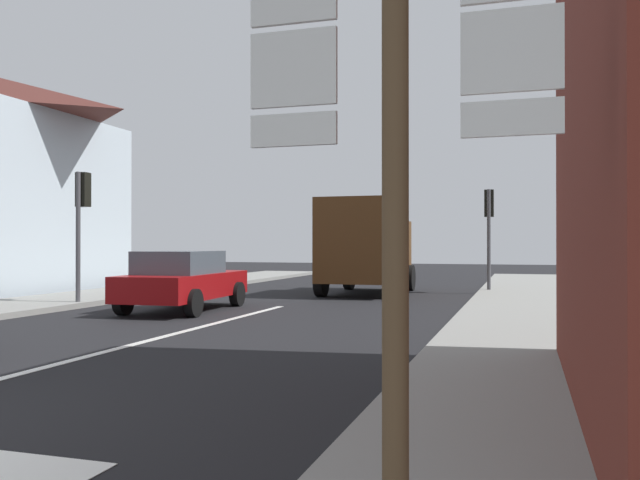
% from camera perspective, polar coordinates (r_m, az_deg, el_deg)
% --- Properties ---
extents(ground_plane, '(80.00, 80.00, 0.00)m').
position_cam_1_polar(ground_plane, '(15.48, -6.05, -6.44)').
color(ground_plane, black).
extents(sidewalk_right, '(2.98, 44.00, 0.14)m').
position_cam_1_polar(sidewalk_right, '(12.25, 17.72, -7.72)').
color(sidewalk_right, gray).
rests_on(sidewalk_right, ground).
extents(lane_centre_stripe, '(0.16, 12.00, 0.01)m').
position_cam_1_polar(lane_centre_stripe, '(11.94, -13.73, -8.23)').
color(lane_centre_stripe, silver).
rests_on(lane_centre_stripe, ground).
extents(sedan_far, '(2.15, 4.29, 1.47)m').
position_cam_1_polar(sedan_far, '(16.55, -11.80, -3.40)').
color(sedan_far, maroon).
rests_on(sedan_far, ground).
extents(delivery_truck, '(2.49, 5.00, 3.05)m').
position_cam_1_polar(delivery_truck, '(21.61, 4.06, -0.32)').
color(delivery_truck, '#4C2D14').
rests_on(delivery_truck, ground).
extents(route_sign_post, '(1.66, 0.14, 3.20)m').
position_cam_1_polar(route_sign_post, '(3.46, 6.59, 4.00)').
color(route_sign_post, brown).
rests_on(route_sign_post, ground).
extents(traffic_light_far_right, '(0.30, 0.49, 3.44)m').
position_cam_1_polar(traffic_light_far_right, '(22.50, 14.44, 1.98)').
color(traffic_light_far_right, '#47474C').
rests_on(traffic_light_far_right, ground).
extents(traffic_light_near_left, '(0.30, 0.49, 3.52)m').
position_cam_1_polar(traffic_light_near_left, '(18.35, -19.95, 2.69)').
color(traffic_light_near_left, '#47474C').
rests_on(traffic_light_near_left, ground).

